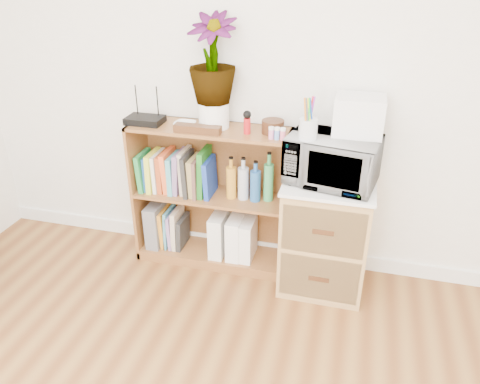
% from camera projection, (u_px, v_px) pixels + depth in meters
% --- Properties ---
extents(skirting_board, '(4.00, 0.02, 0.10)m').
position_uv_depth(skirting_board, '(267.00, 248.00, 3.26)').
color(skirting_board, white).
rests_on(skirting_board, ground).
extents(bookshelf, '(1.00, 0.30, 0.95)m').
position_uv_depth(bookshelf, '(211.00, 197.00, 3.03)').
color(bookshelf, brown).
rests_on(bookshelf, ground).
extents(wicker_unit, '(0.50, 0.45, 0.70)m').
position_uv_depth(wicker_unit, '(325.00, 236.00, 2.85)').
color(wicker_unit, '#9E7542').
rests_on(wicker_unit, ground).
extents(microwave, '(0.54, 0.42, 0.27)m').
position_uv_depth(microwave, '(332.00, 160.00, 2.61)').
color(microwave, white).
rests_on(microwave, wicker_unit).
extents(pen_cup, '(0.10, 0.10, 0.11)m').
position_uv_depth(pen_cup, '(308.00, 129.00, 2.50)').
color(pen_cup, silver).
rests_on(pen_cup, microwave).
extents(small_appliance, '(0.27, 0.22, 0.21)m').
position_uv_depth(small_appliance, '(359.00, 115.00, 2.55)').
color(small_appliance, white).
rests_on(small_appliance, microwave).
extents(router, '(0.22, 0.15, 0.04)m').
position_uv_depth(router, '(145.00, 120.00, 2.88)').
color(router, black).
rests_on(router, bookshelf).
extents(white_bowl, '(0.13, 0.13, 0.03)m').
position_uv_depth(white_bowl, '(185.00, 125.00, 2.81)').
color(white_bowl, white).
rests_on(white_bowl, bookshelf).
extents(plant_pot, '(0.18, 0.18, 0.15)m').
position_uv_depth(plant_pot, '(214.00, 115.00, 2.79)').
color(plant_pot, white).
rests_on(plant_pot, bookshelf).
extents(potted_plant, '(0.28, 0.28, 0.50)m').
position_uv_depth(potted_plant, '(212.00, 59.00, 2.64)').
color(potted_plant, '#347930').
rests_on(potted_plant, plant_pot).
extents(trinket_box, '(0.28, 0.07, 0.04)m').
position_uv_depth(trinket_box, '(197.00, 129.00, 2.72)').
color(trinket_box, '#3B1F10').
rests_on(trinket_box, bookshelf).
extents(kokeshi_doll, '(0.04, 0.04, 0.09)m').
position_uv_depth(kokeshi_doll, '(247.00, 126.00, 2.70)').
color(kokeshi_doll, '#B4161A').
rests_on(kokeshi_doll, bookshelf).
extents(wooden_bowl, '(0.13, 0.13, 0.08)m').
position_uv_depth(wooden_bowl, '(273.00, 127.00, 2.71)').
color(wooden_bowl, '#3B1C10').
rests_on(wooden_bowl, bookshelf).
extents(paint_jars, '(0.12, 0.04, 0.06)m').
position_uv_depth(paint_jars, '(277.00, 134.00, 2.62)').
color(paint_jars, pink).
rests_on(paint_jars, bookshelf).
extents(file_box, '(0.09, 0.24, 0.30)m').
position_uv_depth(file_box, '(157.00, 223.00, 3.23)').
color(file_box, slate).
rests_on(file_box, bookshelf).
extents(magazine_holder_left, '(0.09, 0.23, 0.29)m').
position_uv_depth(magazine_holder_left, '(219.00, 233.00, 3.12)').
color(magazine_holder_left, white).
rests_on(magazine_holder_left, bookshelf).
extents(magazine_holder_mid, '(0.09, 0.23, 0.29)m').
position_uv_depth(magazine_holder_mid, '(236.00, 236.00, 3.10)').
color(magazine_holder_mid, white).
rests_on(magazine_holder_mid, bookshelf).
extents(magazine_holder_right, '(0.09, 0.22, 0.27)m').
position_uv_depth(magazine_holder_right, '(248.00, 239.00, 3.08)').
color(magazine_holder_right, white).
rests_on(magazine_holder_right, bookshelf).
extents(cookbooks, '(0.49, 0.20, 0.31)m').
position_uv_depth(cookbooks, '(178.00, 172.00, 3.01)').
color(cookbooks, '#23833C').
rests_on(cookbooks, bookshelf).
extents(liquor_bottles, '(0.30, 0.07, 0.31)m').
position_uv_depth(liquor_bottles, '(250.00, 179.00, 2.89)').
color(liquor_bottles, '#C38524').
rests_on(liquor_bottles, bookshelf).
extents(lower_books, '(0.17, 0.19, 0.28)m').
position_uv_depth(lower_books, '(174.00, 228.00, 3.22)').
color(lower_books, orange).
rests_on(lower_books, bookshelf).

